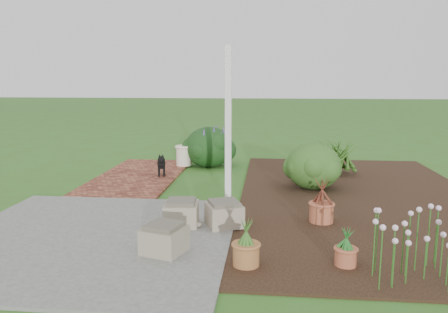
# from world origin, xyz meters

# --- Properties ---
(ground) EXTENTS (80.00, 80.00, 0.00)m
(ground) POSITION_xyz_m (0.00, 0.00, 0.00)
(ground) COLOR #39641F
(ground) RESTS_ON ground
(concrete_patio) EXTENTS (3.50, 3.50, 0.04)m
(concrete_patio) POSITION_xyz_m (-1.25, -1.75, 0.02)
(concrete_patio) COLOR #5D5D5A
(concrete_patio) RESTS_ON ground
(brick_path) EXTENTS (1.60, 3.50, 0.04)m
(brick_path) POSITION_xyz_m (-1.70, 1.75, 0.02)
(brick_path) COLOR brown
(brick_path) RESTS_ON ground
(garden_bed) EXTENTS (4.00, 7.00, 0.03)m
(garden_bed) POSITION_xyz_m (2.50, 0.50, 0.01)
(garden_bed) COLOR black
(garden_bed) RESTS_ON ground
(veranda_post) EXTENTS (0.10, 0.10, 2.50)m
(veranda_post) POSITION_xyz_m (0.30, 0.10, 1.25)
(veranda_post) COLOR white
(veranda_post) RESTS_ON ground
(stone_trough_near) EXTENTS (0.54, 0.54, 0.29)m
(stone_trough_near) POSITION_xyz_m (-0.21, -2.17, 0.18)
(stone_trough_near) COLOR gray
(stone_trough_near) RESTS_ON concrete_patio
(stone_trough_mid) EXTENTS (0.48, 0.48, 0.30)m
(stone_trough_mid) POSITION_xyz_m (-0.21, -1.21, 0.19)
(stone_trough_mid) COLOR gray
(stone_trough_mid) RESTS_ON concrete_patio
(stone_trough_far) EXTENTS (0.57, 0.57, 0.29)m
(stone_trough_far) POSITION_xyz_m (0.37, -1.19, 0.19)
(stone_trough_far) COLOR gray
(stone_trough_far) RESTS_ON concrete_patio
(black_dog) EXTENTS (0.23, 0.50, 0.43)m
(black_dog) POSITION_xyz_m (-1.21, 1.72, 0.30)
(black_dog) COLOR black
(black_dog) RESTS_ON brick_path
(cream_ceramic_urn) EXTENTS (0.41, 0.41, 0.44)m
(cream_ceramic_urn) POSITION_xyz_m (-0.98, 2.86, 0.26)
(cream_ceramic_urn) COLOR #F1DFC6
(cream_ceramic_urn) RESTS_ON brick_path
(evergreen_shrub) EXTENTS (1.23, 1.23, 0.85)m
(evergreen_shrub) POSITION_xyz_m (1.76, 1.09, 0.45)
(evergreen_shrub) COLOR #204014
(evergreen_shrub) RESTS_ON garden_bed
(agapanthus_clump_back) EXTENTS (1.26, 1.26, 0.88)m
(agapanthus_clump_back) POSITION_xyz_m (2.45, 2.29, 0.47)
(agapanthus_clump_back) COLOR #123B0B
(agapanthus_clump_back) RESTS_ON garden_bed
(agapanthus_clump_front) EXTENTS (0.97, 0.97, 0.79)m
(agapanthus_clump_front) POSITION_xyz_m (2.20, 2.62, 0.42)
(agapanthus_clump_front) COLOR #18360F
(agapanthus_clump_front) RESTS_ON garden_bed
(pink_flower_patch) EXTENTS (1.36, 1.36, 0.67)m
(pink_flower_patch) POSITION_xyz_m (2.42, -2.59, 0.36)
(pink_flower_patch) COLOR #113D0F
(pink_flower_patch) RESTS_ON garden_bed
(terracotta_pot_bronze) EXTENTS (0.35, 0.35, 0.27)m
(terracotta_pot_bronze) POSITION_xyz_m (1.69, -0.87, 0.16)
(terracotta_pot_bronze) COLOR #B25B3C
(terracotta_pot_bronze) RESTS_ON garden_bed
(terracotta_pot_small_left) EXTENTS (0.25, 0.25, 0.19)m
(terracotta_pot_small_left) POSITION_xyz_m (1.78, -2.30, 0.13)
(terracotta_pot_small_left) COLOR #B25A3C
(terracotta_pot_small_left) RESTS_ON garden_bed
(terracotta_pot_small_right) EXTENTS (0.35, 0.35, 0.24)m
(terracotta_pot_small_right) POSITION_xyz_m (0.72, -2.41, 0.15)
(terracotta_pot_small_right) COLOR #A46637
(terracotta_pot_small_right) RESTS_ON garden_bed
(purple_flowering_bush) EXTENTS (1.41, 1.41, 0.94)m
(purple_flowering_bush) POSITION_xyz_m (-0.42, 3.05, 0.47)
(purple_flowering_bush) COLOR black
(purple_flowering_bush) RESTS_ON ground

